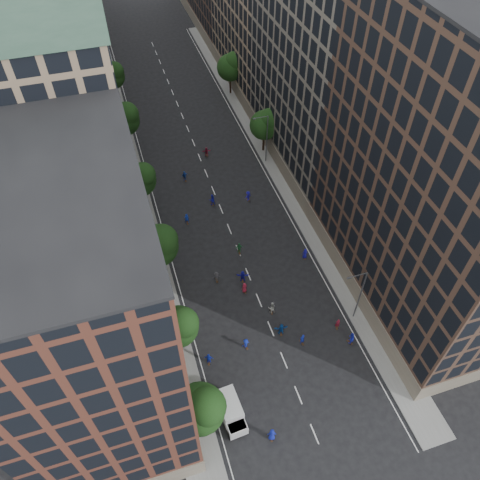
{
  "coord_description": "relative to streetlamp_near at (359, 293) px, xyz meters",
  "views": [
    {
      "loc": [
        -12.98,
        -14.77,
        50.55
      ],
      "look_at": [
        0.3,
        27.15,
        2.0
      ],
      "focal_mm": 35.0,
      "sensor_mm": 36.0,
      "label": 1
    }
  ],
  "objects": [
    {
      "name": "bldg_right_b",
      "position": [
        8.63,
        32.0,
        11.33
      ],
      "size": [
        14.0,
        28.0,
        33.0
      ],
      "primitive_type": "cube",
      "color": "#635C52",
      "rests_on": "ground"
    },
    {
      "name": "skater_12",
      "position": [
        -1.87,
        10.95,
        -4.33
      ],
      "size": [
        0.9,
        0.67,
        1.68
      ],
      "primitive_type": "imported",
      "rotation": [
        0.0,
        0.0,
        2.97
      ],
      "color": "#161294",
      "rests_on": "ground"
    },
    {
      "name": "bldg_right_a",
      "position": [
        8.63,
        3.0,
        12.83
      ],
      "size": [
        14.0,
        30.0,
        36.0
      ],
      "primitive_type": "cube",
      "color": "#463025",
      "rests_on": "ground"
    },
    {
      "name": "tree_left_1",
      "position": [
        -21.39,
        1.86,
        0.38
      ],
      "size": [
        4.8,
        4.8,
        8.21
      ],
      "color": "black",
      "rests_on": "ground"
    },
    {
      "name": "tree_left_4",
      "position": [
        -21.37,
        43.84,
        0.93
      ],
      "size": [
        5.4,
        5.4,
        9.08
      ],
      "color": "black",
      "rests_on": "ground"
    },
    {
      "name": "skater_8",
      "position": [
        -9.45,
        3.77,
        -4.2
      ],
      "size": [
        1.05,
        0.87,
        1.94
      ],
      "primitive_type": "imported",
      "rotation": [
        0.0,
        0.0,
        2.99
      ],
      "color": "#B5B5B1",
      "rests_on": "ground"
    },
    {
      "name": "skater_9",
      "position": [
        -14.77,
        10.78,
        -4.35
      ],
      "size": [
        1.09,
        0.67,
        1.63
      ],
      "primitive_type": "imported",
      "rotation": [
        0.0,
        0.0,
        3.08
      ],
      "color": "#36363A",
      "rests_on": "ground"
    },
    {
      "name": "ground",
      "position": [
        -10.37,
        28.0,
        -5.17
      ],
      "size": [
        240.0,
        240.0,
        0.0
      ],
      "primitive_type": "plane",
      "color": "black",
      "rests_on": "ground"
    },
    {
      "name": "bldg_left_c",
      "position": [
        -29.37,
        46.0,
        8.83
      ],
      "size": [
        14.0,
        20.0,
        28.0
      ],
      "primitive_type": "cube",
      "color": "#522A1F",
      "rests_on": "ground"
    },
    {
      "name": "tree_right_b",
      "position": [
        1.02,
        55.85,
        0.79
      ],
      "size": [
        5.2,
        5.2,
        8.83
      ],
      "color": "black",
      "rests_on": "ground"
    },
    {
      "name": "tree_left_2",
      "position": [
        -21.36,
        13.83,
        1.19
      ],
      "size": [
        5.6,
        5.6,
        9.45
      ],
      "color": "black",
      "rests_on": "ground"
    },
    {
      "name": "skater_10",
      "position": [
        -10.36,
        14.62,
        -4.24
      ],
      "size": [
        1.12,
        0.55,
        1.85
      ],
      "primitive_type": "imported",
      "rotation": [
        0.0,
        0.0,
        3.04
      ],
      "color": "#1E6430",
      "rests_on": "ground"
    },
    {
      "name": "skater_1",
      "position": [
        -7.47,
        -1.49,
        -4.3
      ],
      "size": [
        0.71,
        0.54,
        1.75
      ],
      "primitive_type": "imported",
      "rotation": [
        0.0,
        0.0,
        3.34
      ],
      "color": "navy",
      "rests_on": "ground"
    },
    {
      "name": "streetlamp_near",
      "position": [
        0.0,
        0.0,
        0.0
      ],
      "size": [
        2.64,
        0.22,
        9.06
      ],
      "color": "#595B60",
      "rests_on": "ground"
    },
    {
      "name": "skater_0",
      "position": [
        -14.86,
        -11.0,
        -4.21
      ],
      "size": [
        1.07,
        0.84,
        1.92
      ],
      "primitive_type": "imported",
      "rotation": [
        0.0,
        0.0,
        2.86
      ],
      "color": "#121D98",
      "rests_on": "ground"
    },
    {
      "name": "skater_6",
      "position": [
        -11.75,
        7.91,
        -4.35
      ],
      "size": [
        0.88,
        0.66,
        1.63
      ],
      "primitive_type": "imported",
      "rotation": [
        0.0,
        0.0,
        3.34
      ],
      "color": "#A21B32",
      "rests_on": "ground"
    },
    {
      "name": "bldg_left_d",
      "position": [
        -29.37,
        70.0,
        10.83
      ],
      "size": [
        14.0,
        28.0,
        32.0
      ],
      "primitive_type": "cube",
      "color": "#2E241F",
      "rests_on": "ground"
    },
    {
      "name": "tree_left_0",
      "position": [
        -21.38,
        -8.15,
        0.79
      ],
      "size": [
        5.2,
        5.2,
        8.83
      ],
      "color": "black",
      "rests_on": "ground"
    },
    {
      "name": "tree_left_5",
      "position": [
        -21.39,
        59.86,
        0.51
      ],
      "size": [
        4.8,
        4.8,
        8.33
      ],
      "color": "black",
      "rests_on": "ground"
    },
    {
      "name": "skater_4",
      "position": [
        -18.87,
        -0.6,
        -4.27
      ],
      "size": [
        1.14,
        0.84,
        1.79
      ],
      "primitive_type": "imported",
      "rotation": [
        0.0,
        0.0,
        2.71
      ],
      "color": "#1428A5",
      "rests_on": "ground"
    },
    {
      "name": "skater_7",
      "position": [
        -2.44,
        -0.75,
        -4.38
      ],
      "size": [
        0.67,
        0.54,
        1.58
      ],
      "primitive_type": "imported",
      "rotation": [
        0.0,
        0.0,
        2.81
      ],
      "color": "maroon",
      "rests_on": "ground"
    },
    {
      "name": "bldg_left_a",
      "position": [
        -29.37,
        -1.0,
        9.83
      ],
      "size": [
        14.0,
        22.0,
        30.0
      ],
      "primitive_type": "cube",
      "color": "#522A1F",
      "rests_on": "ground"
    },
    {
      "name": "skater_16",
      "position": [
        -14.16,
        32.26,
        -4.23
      ],
      "size": [
        1.17,
        0.69,
        1.87
      ],
      "primitive_type": "imported",
      "rotation": [
        0.0,
        0.0,
        3.36
      ],
      "color": "navy",
      "rests_on": "ground"
    },
    {
      "name": "bldg_left_b",
      "position": [
        -29.37,
        23.0,
        11.83
      ],
      "size": [
        14.0,
        26.0,
        34.0
      ],
      "primitive_type": "cube",
      "color": "#89735A",
      "rests_on": "ground"
    },
    {
      "name": "tree_left_3",
      "position": [
        -21.38,
        27.85,
        0.65
      ],
      "size": [
        5.0,
        5.0,
        8.58
      ],
      "color": "black",
      "rests_on": "ground"
    },
    {
      "name": "cargo_van",
      "position": [
        -18.25,
        -7.51,
        -3.82
      ],
      "size": [
        2.57,
        4.96,
        2.57
      ],
      "rotation": [
        0.0,
        0.0,
        0.07
      ],
      "color": "silver",
      "rests_on": "ground"
    },
    {
      "name": "sidewalk_left",
      "position": [
        -22.37,
        35.5,
        -5.09
      ],
      "size": [
        4.0,
        105.0,
        0.15
      ],
      "primitive_type": "cube",
      "color": "slate",
      "rests_on": "ground"
    },
    {
      "name": "skater_5",
      "position": [
        -9.41,
        0.54,
        -4.24
      ],
      "size": [
        1.77,
        0.75,
        1.85
      ],
      "primitive_type": "imported",
      "rotation": [
        0.0,
        0.0,
        3.02
      ],
      "color": "#114191",
      "rests_on": "ground"
    },
    {
      "name": "streetlamp_far",
      "position": [
        0.0,
        33.0,
        0.0
      ],
      "size": [
        2.64,
        0.22,
        9.06
      ],
      "color": "#595B60",
      "rests_on": "ground"
    },
    {
      "name": "skater_3",
      "position": [
        -14.14,
        0.02,
        -4.4
      ],
      "size": [
        1.12,
        0.84,
        1.54
      ],
      "primitive_type": "imported",
      "rotation": [
        0.0,
        0.0,
        3.44
      ],
      "color": "#122398",
      "rests_on": "ground"
    },
    {
      "name": "tree_right_a",
      "position": [
        1.02,
        35.85,
        0.46
      ],
      "size": [
        5.0,
        5.0,
        8.39
      ],
      "color": "black",
      "rests_on": "ground"
    },
    {
      "name": "sidewalk_right",
      "position": [
        1.63,
        35.5,
        -5.09
      ],
      "size": [
        4.0,
        105.0,
        0.15
      ],
      "primitive_type": "cube",
      "color": "slate",
      "rests_on": "ground"
    },
    {
      "name": "skater_15",
      "position": [
        -5.74,
        24.63,
        -4.32
      ],
      "size": [
        1.25,
        0.97,
        1.7
      ],
      "primitive_type": "imported",
      "rotation": [
        0.0,
        0.0,
        3.49
      ],
      "color": "#1B15AC",
      "rests_on": "ground"
    },
    {
      "name": "skater_13",
      "position": [
        -16.07,
        22.59,
        -4.26
      ],
      "size": [
        0.69,
        0.48,
        1.82
      ],
      "primitive_type": "imported",
      "rotation": [
        0.0,
        0.0,
        3.21
      ],
      "color": "#1430AA",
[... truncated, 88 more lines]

